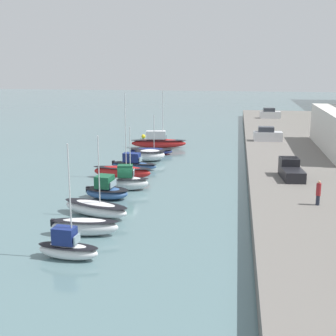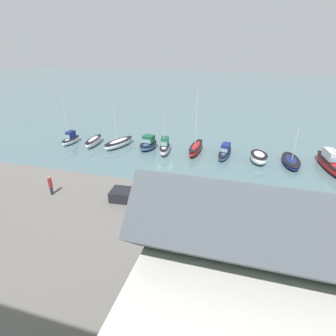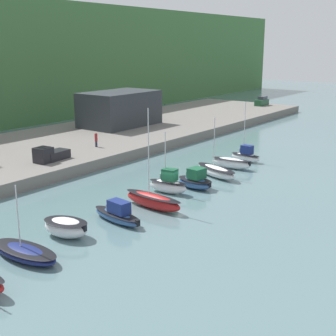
{
  "view_description": "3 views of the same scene",
  "coord_description": "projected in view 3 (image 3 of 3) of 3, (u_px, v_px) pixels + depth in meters",
  "views": [
    {
      "loc": [
        46.45,
        11.52,
        13.51
      ],
      "look_at": [
        -2.14,
        4.36,
        2.05
      ],
      "focal_mm": 50.0,
      "sensor_mm": 36.0,
      "label": 1
    },
    {
      "loc": [
        -11.47,
        38.62,
        15.98
      ],
      "look_at": [
        -3.08,
        9.09,
        1.7
      ],
      "focal_mm": 28.0,
      "sensor_mm": 36.0,
      "label": 2
    },
    {
      "loc": [
        -38.64,
        -28.62,
        15.62
      ],
      "look_at": [
        4.07,
        3.42,
        1.44
      ],
      "focal_mm": 50.0,
      "sensor_mm": 36.0,
      "label": 3
    }
  ],
  "objects": [
    {
      "name": "person_on_quay",
      "position": [
        96.0,
        139.0,
        66.16
      ],
      "size": [
        0.4,
        0.4,
        2.14
      ],
      "color": "#232838",
      "rests_on": "quay_promenade"
    },
    {
      "name": "quay_promenade",
      "position": [
        23.0,
        154.0,
        65.17
      ],
      "size": [
        137.01,
        25.34,
        1.48
      ],
      "color": "slate",
      "rests_on": "ground_plane"
    },
    {
      "name": "moored_boat_9",
      "position": [
        246.0,
        155.0,
        64.04
      ],
      "size": [
        1.84,
        4.54,
        8.13
      ],
      "rotation": [
        0.0,
        0.0,
        -0.09
      ],
      "color": "white",
      "rests_on": "ground_plane"
    },
    {
      "name": "moored_boat_3",
      "position": [
        118.0,
        214.0,
        42.22
      ],
      "size": [
        2.39,
        6.14,
        2.06
      ],
      "rotation": [
        0.0,
        0.0,
        -0.13
      ],
      "color": "#33568E",
      "rests_on": "ground_plane"
    },
    {
      "name": "moored_boat_7",
      "position": [
        216.0,
        171.0,
        56.61
      ],
      "size": [
        3.98,
        6.81,
        7.21
      ],
      "rotation": [
        0.0,
        0.0,
        -0.33
      ],
      "color": "white",
      "rests_on": "ground_plane"
    },
    {
      "name": "moored_boat_6",
      "position": [
        195.0,
        181.0,
        52.2
      ],
      "size": [
        2.91,
        4.68,
        2.34
      ],
      "rotation": [
        0.0,
        0.0,
        -0.12
      ],
      "color": "#33568E",
      "rests_on": "ground_plane"
    },
    {
      "name": "ground_plane",
      "position": [
        171.0,
        193.0,
        50.48
      ],
      "size": [
        320.0,
        320.0,
        0.0
      ],
      "primitive_type": "plane",
      "color": "slate"
    },
    {
      "name": "moored_boat_1",
      "position": [
        25.0,
        252.0,
        35.04
      ],
      "size": [
        2.64,
        6.51,
        5.7
      ],
      "rotation": [
        0.0,
        0.0,
        0.04
      ],
      "color": "navy",
      "rests_on": "ground_plane"
    },
    {
      "name": "moored_boat_5",
      "position": [
        168.0,
        184.0,
        50.39
      ],
      "size": [
        2.12,
        4.64,
        6.74
      ],
      "rotation": [
        0.0,
        0.0,
        0.14
      ],
      "color": "silver",
      "rests_on": "ground_plane"
    },
    {
      "name": "pickup_truck_0",
      "position": [
        49.0,
        155.0,
        58.23
      ],
      "size": [
        4.89,
        2.4,
        1.9
      ],
      "rotation": [
        0.0,
        0.0,
        1.67
      ],
      "color": "black",
      "rests_on": "quay_promenade"
    },
    {
      "name": "moored_boat_2",
      "position": [
        66.0,
        227.0,
        38.94
      ],
      "size": [
        3.06,
        4.48,
        1.62
      ],
      "rotation": [
        0.0,
        0.0,
        0.17
      ],
      "color": "white",
      "rests_on": "ground_plane"
    },
    {
      "name": "yacht_club_building",
      "position": [
        120.0,
        109.0,
        83.27
      ],
      "size": [
        13.81,
        8.46,
        6.03
      ],
      "color": "#2D3338",
      "rests_on": "quay_promenade"
    },
    {
      "name": "parked_car_1",
      "position": [
        262.0,
        102.0,
        111.05
      ],
      "size": [
        4.2,
        1.81,
        2.16
      ],
      "rotation": [
        0.0,
        0.0,
        1.57
      ],
      "color": "#1E4C2D",
      "rests_on": "quay_promenade"
    },
    {
      "name": "moored_boat_8",
      "position": [
        231.0,
        163.0,
        60.48
      ],
      "size": [
        1.88,
        5.54,
        1.41
      ],
      "rotation": [
        0.0,
        0.0,
        0.07
      ],
      "color": "white",
      "rests_on": "ground_plane"
    },
    {
      "name": "moored_boat_4",
      "position": [
        153.0,
        201.0,
        45.71
      ],
      "size": [
        1.95,
        6.98,
        9.83
      ],
      "rotation": [
        0.0,
        0.0,
        -0.05
      ],
      "color": "red",
      "rests_on": "ground_plane"
    }
  ]
}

